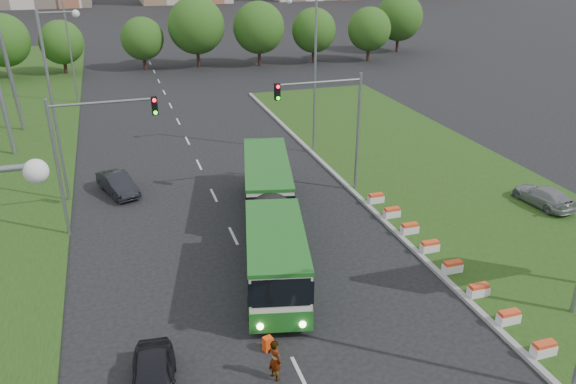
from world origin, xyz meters
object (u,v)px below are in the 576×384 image
object	(u,v)px
traffic_mast_left	(86,144)
articulated_bus	(267,214)
car_left_far	(118,184)
car_median	(543,196)
shopping_trolley	(268,344)
traffic_mast_median	(336,116)
car_left_near	(153,379)
pedestrian	(275,360)

from	to	relation	value
traffic_mast_left	articulated_bus	size ratio (longest dim) A/B	0.46
car_left_far	car_median	distance (m)	27.71
car_left_far	shopping_trolley	distance (m)	19.17
traffic_mast_median	car_left_far	size ratio (longest dim) A/B	1.87
shopping_trolley	car_median	bearing A→B (deg)	6.11
articulated_bus	car_median	size ratio (longest dim) A/B	4.05
car_left_near	shopping_trolley	world-z (taller)	car_left_near
car_left_far	shopping_trolley	world-z (taller)	car_left_far
car_left_near	pedestrian	world-z (taller)	pedestrian
articulated_bus	car_left_far	size ratio (longest dim) A/B	4.05
traffic_mast_median	car_left_far	xyz separation A→B (m)	(-13.83, 4.25, -4.64)
car_median	traffic_mast_median	bearing A→B (deg)	-32.67
pedestrian	shopping_trolley	bearing A→B (deg)	-26.46
traffic_mast_median	pedestrian	xyz separation A→B (m)	(-8.76, -15.84, -4.46)
traffic_mast_median	shopping_trolley	size ratio (longest dim) A/B	12.59
car_median	pedestrian	distance (m)	22.78
car_left_near	shopping_trolley	xyz separation A→B (m)	(4.70, 1.08, -0.39)
traffic_mast_left	pedestrian	bearing A→B (deg)	-66.68
traffic_mast_median	car_left_far	distance (m)	15.19
traffic_mast_left	car_median	size ratio (longest dim) A/B	1.87
traffic_mast_median	pedestrian	bearing A→B (deg)	-118.95
car_left_near	car_median	world-z (taller)	car_left_near
car_median	shopping_trolley	bearing A→B (deg)	16.21
traffic_mast_median	pedestrian	size ratio (longest dim) A/B	4.51
car_left_near	car_median	xyz separation A→B (m)	(25.14, 9.11, 0.07)
car_median	shopping_trolley	distance (m)	21.97
shopping_trolley	pedestrian	bearing A→B (deg)	-111.50
shopping_trolley	articulated_bus	bearing A→B (deg)	58.96
traffic_mast_left	car_left_near	world-z (taller)	traffic_mast_left
pedestrian	shopping_trolley	size ratio (longest dim) A/B	2.79
pedestrian	articulated_bus	bearing A→B (deg)	-34.55
traffic_mast_median	traffic_mast_left	bearing A→B (deg)	-176.23
traffic_mast_left	car_left_far	bearing A→B (deg)	75.76
car_left_near	car_left_far	world-z (taller)	car_left_far
car_left_far	pedestrian	world-z (taller)	pedestrian
car_left_near	car_median	size ratio (longest dim) A/B	0.96
traffic_mast_left	articulated_bus	distance (m)	10.66
traffic_mast_left	car_median	xyz separation A→B (m)	(27.01, -5.15, -4.58)
traffic_mast_median	articulated_bus	world-z (taller)	traffic_mast_median
car_left_far	traffic_mast_left	bearing A→B (deg)	-123.93
traffic_mast_left	shopping_trolley	size ratio (longest dim) A/B	12.59
car_left_near	car_median	distance (m)	26.74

